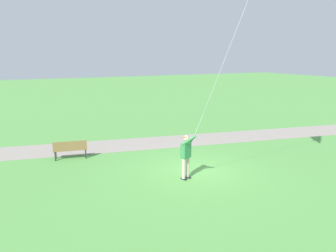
{
  "coord_description": "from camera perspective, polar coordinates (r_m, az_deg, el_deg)",
  "views": [
    {
      "loc": [
        -10.38,
        6.41,
        4.67
      ],
      "look_at": [
        -0.23,
        1.35,
        2.12
      ],
      "focal_mm": 33.37,
      "sensor_mm": 36.0,
      "label": 1
    }
  ],
  "objects": [
    {
      "name": "park_bench_near_walkway",
      "position": [
        15.1,
        -17.41,
        -3.92
      ],
      "size": [
        0.72,
        1.56,
        0.88
      ],
      "color": "olive",
      "rests_on": "ground"
    },
    {
      "name": "walkway_path",
      "position": [
        16.88,
        -10.33,
        -3.58
      ],
      "size": [
        8.6,
        31.85,
        0.02
      ],
      "primitive_type": "cube",
      "rotation": [
        0.0,
        0.0,
        -0.2
      ],
      "color": "gray",
      "rests_on": "ground"
    },
    {
      "name": "ground_plane",
      "position": [
        13.06,
        4.91,
        -8.33
      ],
      "size": [
        120.0,
        120.0,
        0.0
      ],
      "primitive_type": "plane",
      "color": "#569947"
    },
    {
      "name": "person_kite_flyer",
      "position": [
        11.99,
        3.36,
        -4.95
      ],
      "size": [
        0.63,
        0.49,
        1.83
      ],
      "color": "#232328",
      "rests_on": "ground"
    }
  ]
}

